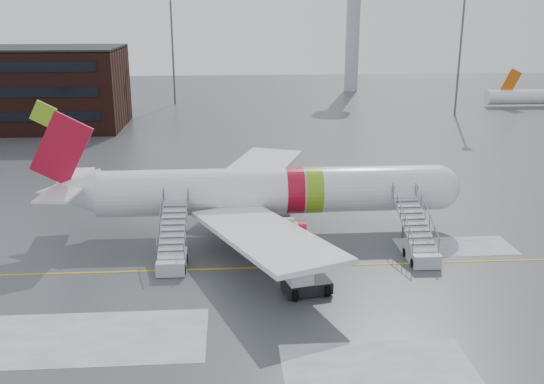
{
  "coord_description": "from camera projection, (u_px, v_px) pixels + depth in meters",
  "views": [
    {
      "loc": [
        2.55,
        -41.08,
        17.94
      ],
      "look_at": [
        5.78,
        4.56,
        4.0
      ],
      "focal_mm": 40.0,
      "sensor_mm": 36.0,
      "label": 1
    }
  ],
  "objects": [
    {
      "name": "airstair_aft",
      "position": [
        173.0,
        251.0,
        43.85
      ],
      "size": [
        2.05,
        7.7,
        3.48
      ],
      "color": "#B6B9BE",
      "rests_on": "ground"
    },
    {
      "name": "airstair_fwd",
      "position": [
        419.0,
        244.0,
        45.08
      ],
      "size": [
        2.05,
        7.7,
        3.48
      ],
      "color": "#B9BCC1",
      "rests_on": "ground"
    },
    {
      "name": "light_mast_far_ne",
      "position": [
        462.0,
        33.0,
        102.21
      ],
      "size": [
        1.2,
        1.2,
        24.25
      ],
      "color": "#595B60",
      "rests_on": "ground"
    },
    {
      "name": "light_mast_far_n",
      "position": [
        172.0,
        31.0,
        114.11
      ],
      "size": [
        1.2,
        1.2,
        24.25
      ],
      "color": "#595B60",
      "rests_on": "ground"
    },
    {
      "name": "pushback_tug",
      "position": [
        304.0,
        283.0,
        39.44
      ],
      "size": [
        3.38,
        2.82,
        1.77
      ],
      "color": "black",
      "rests_on": "ground"
    },
    {
      "name": "ground",
      "position": [
        198.0,
        264.0,
        44.25
      ],
      "size": [
        260.0,
        260.0,
        0.0
      ],
      "primitive_type": "plane",
      "color": "#494C4F",
      "rests_on": "ground"
    },
    {
      "name": "airliner",
      "position": [
        259.0,
        192.0,
        49.84
      ],
      "size": [
        35.03,
        32.97,
        11.18
      ],
      "color": "white",
      "rests_on": "ground"
    },
    {
      "name": "control_tower",
      "position": [
        354.0,
        4.0,
        131.46
      ],
      "size": [
        6.4,
        6.4,
        30.0
      ],
      "color": "#B2B5BA",
      "rests_on": "ground"
    }
  ]
}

